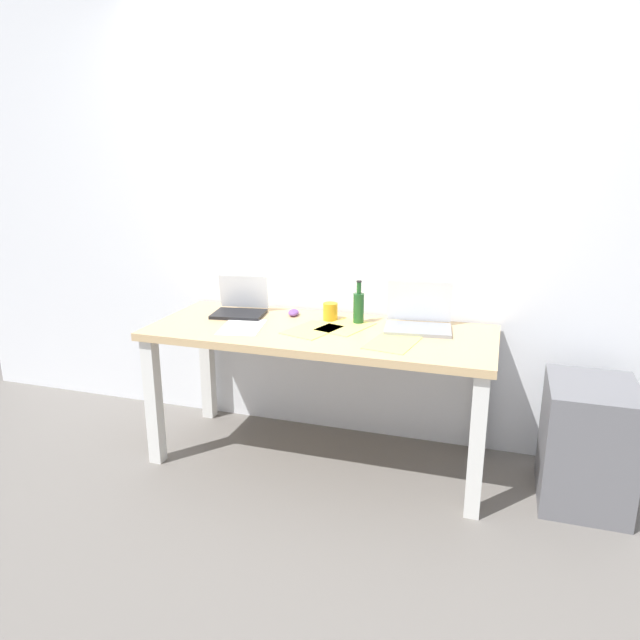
{
  "coord_description": "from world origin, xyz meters",
  "views": [
    {
      "loc": [
        0.88,
        -2.79,
        1.63
      ],
      "look_at": [
        0.0,
        0.0,
        0.8
      ],
      "focal_mm": 32.88,
      "sensor_mm": 36.0,
      "label": 1
    }
  ],
  "objects_px": {
    "laptop_right": "(418,319)",
    "coffee_mug": "(331,312)",
    "computer_mouse": "(294,313)",
    "desk": "(320,347)",
    "beer_bottle": "(359,307)",
    "laptop_left": "(240,306)",
    "filing_cabinet": "(587,443)"
  },
  "relations": [
    {
      "from": "computer_mouse",
      "to": "filing_cabinet",
      "type": "distance_m",
      "value": 1.64
    },
    {
      "from": "computer_mouse",
      "to": "coffee_mug",
      "type": "height_order",
      "value": "coffee_mug"
    },
    {
      "from": "laptop_right",
      "to": "beer_bottle",
      "type": "distance_m",
      "value": 0.33
    },
    {
      "from": "laptop_right",
      "to": "filing_cabinet",
      "type": "xyz_separation_m",
      "value": [
        0.85,
        -0.17,
        -0.5
      ]
    },
    {
      "from": "laptop_right",
      "to": "beer_bottle",
      "type": "bearing_deg",
      "value": 178.55
    },
    {
      "from": "desk",
      "to": "computer_mouse",
      "type": "bearing_deg",
      "value": 136.45
    },
    {
      "from": "desk",
      "to": "laptop_left",
      "type": "bearing_deg",
      "value": 163.8
    },
    {
      "from": "laptop_left",
      "to": "coffee_mug",
      "type": "relative_size",
      "value": 3.31
    },
    {
      "from": "laptop_left",
      "to": "laptop_right",
      "type": "xyz_separation_m",
      "value": [
        1.01,
        0.01,
        0.01
      ]
    },
    {
      "from": "laptop_right",
      "to": "filing_cabinet",
      "type": "distance_m",
      "value": 1.0
    },
    {
      "from": "desk",
      "to": "laptop_right",
      "type": "xyz_separation_m",
      "value": [
        0.49,
        0.17,
        0.15
      ]
    },
    {
      "from": "computer_mouse",
      "to": "beer_bottle",
      "type": "bearing_deg",
      "value": -19.43
    },
    {
      "from": "filing_cabinet",
      "to": "laptop_right",
      "type": "bearing_deg",
      "value": 168.95
    },
    {
      "from": "laptop_left",
      "to": "filing_cabinet",
      "type": "xyz_separation_m",
      "value": [
        1.86,
        -0.15,
        -0.49
      ]
    },
    {
      "from": "laptop_left",
      "to": "laptop_right",
      "type": "relative_size",
      "value": 0.86
    },
    {
      "from": "coffee_mug",
      "to": "filing_cabinet",
      "type": "relative_size",
      "value": 0.16
    },
    {
      "from": "desk",
      "to": "laptop_right",
      "type": "height_order",
      "value": "laptop_right"
    },
    {
      "from": "computer_mouse",
      "to": "coffee_mug",
      "type": "distance_m",
      "value": 0.23
    },
    {
      "from": "computer_mouse",
      "to": "coffee_mug",
      "type": "bearing_deg",
      "value": -20.05
    },
    {
      "from": "laptop_right",
      "to": "beer_bottle",
      "type": "relative_size",
      "value": 1.57
    },
    {
      "from": "computer_mouse",
      "to": "coffee_mug",
      "type": "relative_size",
      "value": 1.05
    },
    {
      "from": "beer_bottle",
      "to": "coffee_mug",
      "type": "height_order",
      "value": "beer_bottle"
    },
    {
      "from": "desk",
      "to": "filing_cabinet",
      "type": "distance_m",
      "value": 1.38
    },
    {
      "from": "desk",
      "to": "coffee_mug",
      "type": "xyz_separation_m",
      "value": [
        0.0,
        0.19,
        0.15
      ]
    },
    {
      "from": "laptop_left",
      "to": "beer_bottle",
      "type": "distance_m",
      "value": 0.69
    },
    {
      "from": "laptop_right",
      "to": "computer_mouse",
      "type": "height_order",
      "value": "laptop_right"
    },
    {
      "from": "laptop_left",
      "to": "coffee_mug",
      "type": "height_order",
      "value": "laptop_left"
    },
    {
      "from": "laptop_left",
      "to": "coffee_mug",
      "type": "bearing_deg",
      "value": 3.85
    },
    {
      "from": "laptop_right",
      "to": "coffee_mug",
      "type": "xyz_separation_m",
      "value": [
        -0.48,
        0.02,
        -0.0
      ]
    },
    {
      "from": "desk",
      "to": "laptop_left",
      "type": "relative_size",
      "value": 5.71
    },
    {
      "from": "desk",
      "to": "laptop_left",
      "type": "distance_m",
      "value": 0.56
    },
    {
      "from": "laptop_right",
      "to": "filing_cabinet",
      "type": "bearing_deg",
      "value": -11.05
    }
  ]
}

